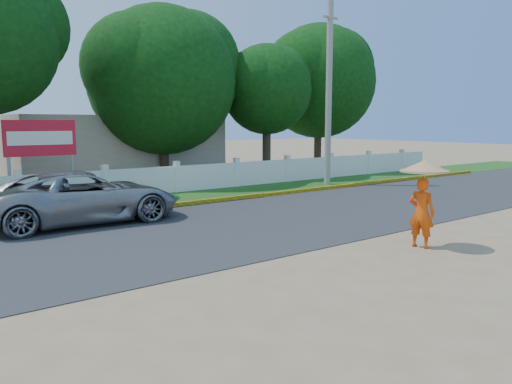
% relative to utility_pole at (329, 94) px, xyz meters
% --- Properties ---
extents(ground, '(120.00, 120.00, 0.00)m').
position_rel_utility_pole_xyz_m(ground, '(-9.79, -9.29, -4.13)').
color(ground, '#9E8460').
rests_on(ground, ground).
extents(road, '(60.00, 7.00, 0.02)m').
position_rel_utility_pole_xyz_m(road, '(-9.79, -4.79, -4.12)').
color(road, '#38383A').
rests_on(road, ground).
extents(grass_verge, '(60.00, 3.50, 0.03)m').
position_rel_utility_pole_xyz_m(grass_verge, '(-9.79, 0.46, -4.12)').
color(grass_verge, '#2D601E').
rests_on(grass_verge, ground).
extents(curb, '(40.00, 0.18, 0.16)m').
position_rel_utility_pole_xyz_m(curb, '(-9.79, -1.24, -4.05)').
color(curb, yellow).
rests_on(curb, ground).
extents(fence, '(40.00, 0.10, 1.10)m').
position_rel_utility_pole_xyz_m(fence, '(-9.79, 1.91, -3.58)').
color(fence, silver).
rests_on(fence, ground).
extents(building_near, '(10.00, 6.00, 3.20)m').
position_rel_utility_pole_xyz_m(building_near, '(-6.79, 8.71, -2.53)').
color(building_near, '#B7AD99').
rests_on(building_near, ground).
extents(utility_pole, '(0.28, 0.28, 8.27)m').
position_rel_utility_pole_xyz_m(utility_pole, '(0.00, 0.00, 0.00)').
color(utility_pole, gray).
rests_on(utility_pole, ground).
extents(vehicle, '(5.48, 2.68, 1.50)m').
position_rel_utility_pole_xyz_m(vehicle, '(-11.92, -1.99, -3.38)').
color(vehicle, gray).
rests_on(vehicle, ground).
extents(monk_with_parasol, '(1.11, 1.11, 2.02)m').
position_rel_utility_pole_xyz_m(monk_with_parasol, '(-6.72, -9.55, -2.82)').
color(monk_with_parasol, '#DB460B').
rests_on(monk_with_parasol, ground).
extents(billboard, '(2.50, 0.13, 2.95)m').
position_rel_utility_pole_xyz_m(billboard, '(-11.71, 3.01, -1.99)').
color(billboard, gray).
rests_on(billboard, ground).
extents(tree_row, '(28.39, 7.73, 8.65)m').
position_rel_utility_pole_xyz_m(tree_row, '(-5.93, 5.31, 0.94)').
color(tree_row, '#473828').
rests_on(tree_row, ground).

